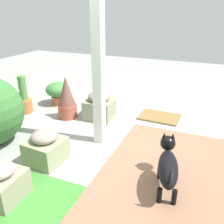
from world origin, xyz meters
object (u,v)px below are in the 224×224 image
(stone_planter_nearest, at_px, (99,106))
(stone_planter_far, at_px, (2,183))
(porch_pillar, at_px, (98,67))
(terracotta_pot_spiky, at_px, (67,99))
(terracotta_pot_tall, at_px, (24,100))
(terracotta_pot_broad, at_px, (58,91))
(doormat, at_px, (159,117))
(dog, at_px, (168,165))
(stone_planter_mid, at_px, (46,147))

(stone_planter_nearest, height_order, stone_planter_far, stone_planter_nearest)
(porch_pillar, relative_size, terracotta_pot_spiky, 2.93)
(terracotta_pot_tall, height_order, terracotta_pot_broad, terracotta_pot_tall)
(terracotta_pot_broad, relative_size, doormat, 0.69)
(porch_pillar, xyz_separation_m, doormat, (-0.60, -1.10, -1.03))
(stone_planter_nearest, xyz_separation_m, terracotta_pot_tall, (1.33, 0.27, 0.02))
(terracotta_pot_broad, height_order, dog, dog)
(stone_planter_far, height_order, doormat, stone_planter_far)
(dog, bearing_deg, terracotta_pot_broad, -34.07)
(stone_planter_mid, bearing_deg, stone_planter_far, 89.80)
(terracotta_pot_spiky, bearing_deg, stone_planter_far, 103.63)
(stone_planter_mid, height_order, terracotta_pot_spiky, terracotta_pot_spiky)
(stone_planter_nearest, distance_m, stone_planter_mid, 1.39)
(dog, bearing_deg, terracotta_pot_spiky, -31.24)
(terracotta_pot_tall, xyz_separation_m, terracotta_pot_spiky, (-0.81, -0.10, 0.10))
(stone_planter_mid, distance_m, dog, 1.44)
(stone_planter_far, distance_m, terracotta_pot_tall, 2.21)
(porch_pillar, xyz_separation_m, dog, (-1.05, 0.64, -0.76))
(porch_pillar, relative_size, stone_planter_mid, 4.66)
(porch_pillar, height_order, stone_planter_nearest, porch_pillar)
(terracotta_pot_tall, height_order, dog, terracotta_pot_tall)
(porch_pillar, height_order, terracotta_pot_tall, porch_pillar)
(stone_planter_nearest, distance_m, terracotta_pot_broad, 1.05)
(terracotta_pot_spiky, relative_size, terracotta_pot_broad, 1.57)
(terracotta_pot_tall, relative_size, terracotta_pot_spiky, 0.93)
(terracotta_pot_tall, bearing_deg, porch_pillar, 165.90)
(terracotta_pot_tall, relative_size, doormat, 1.01)
(porch_pillar, xyz_separation_m, terracotta_pot_spiky, (0.85, -0.52, -0.71))
(stone_planter_far, relative_size, terracotta_pot_broad, 0.89)
(dog, bearing_deg, stone_planter_mid, 2.59)
(stone_planter_nearest, xyz_separation_m, stone_planter_mid, (0.05, 1.39, -0.03))
(stone_planter_mid, height_order, dog, dog)
(stone_planter_nearest, relative_size, terracotta_pot_tall, 0.70)
(dog, bearing_deg, doormat, -75.26)
(terracotta_pot_spiky, distance_m, terracotta_pot_broad, 0.68)
(stone_planter_nearest, height_order, dog, dog)
(stone_planter_mid, distance_m, stone_planter_far, 0.69)
(terracotta_pot_broad, bearing_deg, stone_planter_nearest, 163.77)
(porch_pillar, distance_m, terracotta_pot_tall, 1.90)
(porch_pillar, distance_m, doormat, 1.62)
(terracotta_pot_tall, bearing_deg, dog, 158.80)
(terracotta_pot_broad, bearing_deg, terracotta_pot_spiky, 136.63)
(stone_planter_mid, bearing_deg, dog, -177.41)
(stone_planter_mid, height_order, terracotta_pot_broad, terracotta_pot_broad)
(dog, bearing_deg, porch_pillar, -31.10)
(stone_planter_mid, height_order, terracotta_pot_tall, terracotta_pot_tall)
(stone_planter_mid, distance_m, terracotta_pot_tall, 1.70)
(stone_planter_mid, bearing_deg, stone_planter_nearest, -92.03)
(stone_planter_nearest, height_order, stone_planter_mid, stone_planter_nearest)
(stone_planter_nearest, relative_size, terracotta_pot_broad, 1.02)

